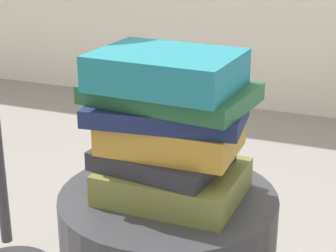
{
  "coord_description": "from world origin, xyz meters",
  "views": [
    {
      "loc": [
        0.37,
        -0.92,
        0.96
      ],
      "look_at": [
        0.0,
        0.0,
        0.6
      ],
      "focal_mm": 62.95,
      "sensor_mm": 36.0,
      "label": 1
    }
  ],
  "objects": [
    {
      "name": "book_ochre",
      "position": [
        0.01,
        -0.0,
        0.59
      ],
      "size": [
        0.24,
        0.16,
        0.05
      ],
      "primitive_type": "cube",
      "rotation": [
        0.0,
        0.0,
        0.02
      ],
      "color": "#B7842D",
      "rests_on": "book_charcoal"
    },
    {
      "name": "book_forest",
      "position": [
        -0.0,
        0.01,
        0.66
      ],
      "size": [
        0.31,
        0.21,
        0.03
      ],
      "primitive_type": "cube",
      "rotation": [
        0.0,
        0.0,
        -0.11
      ],
      "color": "#1E512D",
      "rests_on": "book_navy"
    },
    {
      "name": "book_teal",
      "position": [
        -0.0,
        -0.01,
        0.71
      ],
      "size": [
        0.25,
        0.2,
        0.06
      ],
      "primitive_type": "cube",
      "rotation": [
        0.0,
        0.0,
        -0.05
      ],
      "color": "#1E727F",
      "rests_on": "book_forest"
    },
    {
      "name": "book_charcoal",
      "position": [
        -0.01,
        -0.0,
        0.54
      ],
      "size": [
        0.24,
        0.2,
        0.03
      ],
      "primitive_type": "cube",
      "rotation": [
        0.0,
        0.0,
        -0.13
      ],
      "color": "#28282D",
      "rests_on": "book_olive"
    },
    {
      "name": "book_navy",
      "position": [
        -0.0,
        -0.01,
        0.63
      ],
      "size": [
        0.29,
        0.18,
        0.03
      ],
      "primitive_type": "cube",
      "rotation": [
        0.0,
        0.0,
        0.12
      ],
      "color": "#19234C",
      "rests_on": "book_ochre"
    },
    {
      "name": "book_olive",
      "position": [
        0.01,
        0.0,
        0.5
      ],
      "size": [
        0.25,
        0.2,
        0.06
      ],
      "primitive_type": "cube",
      "rotation": [
        0.0,
        0.0,
        -0.02
      ],
      "color": "olive",
      "rests_on": "side_table"
    }
  ]
}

